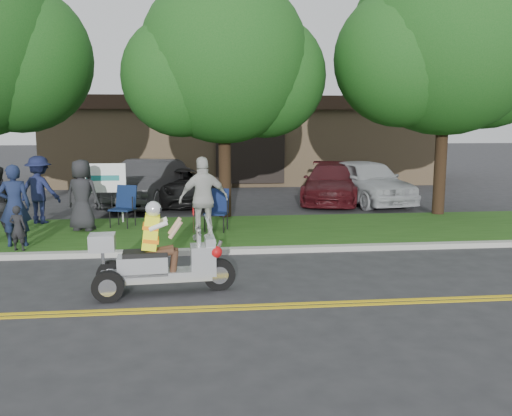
{
  "coord_description": "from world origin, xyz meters",
  "views": [
    {
      "loc": [
        -0.29,
        -8.64,
        2.91
      ],
      "look_at": [
        0.86,
        2.0,
        1.18
      ],
      "focal_mm": 38.0,
      "sensor_mm": 36.0,
      "label": 1
    }
  ],
  "objects": [
    {
      "name": "ground",
      "position": [
        0.0,
        0.0,
        0.0
      ],
      "size": [
        120.0,
        120.0,
        0.0
      ],
      "primitive_type": "plane",
      "color": "#28282B",
      "rests_on": "ground"
    },
    {
      "name": "centerline_near",
      "position": [
        0.0,
        -0.58,
        0.01
      ],
      "size": [
        60.0,
        0.1,
        0.01
      ],
      "primitive_type": "cube",
      "color": "gold",
      "rests_on": "ground"
    },
    {
      "name": "centerline_far",
      "position": [
        0.0,
        -0.42,
        0.01
      ],
      "size": [
        60.0,
        0.1,
        0.01
      ],
      "primitive_type": "cube",
      "color": "gold",
      "rests_on": "ground"
    },
    {
      "name": "curb",
      "position": [
        0.0,
        3.05,
        0.06
      ],
      "size": [
        60.0,
        0.25,
        0.12
      ],
      "primitive_type": "cube",
      "color": "#A8A89E",
      "rests_on": "ground"
    },
    {
      "name": "grass_verge",
      "position": [
        0.0,
        5.2,
        0.06
      ],
      "size": [
        60.0,
        4.0,
        0.1
      ],
      "primitive_type": "cube",
      "color": "#1F4813",
      "rests_on": "ground"
    },
    {
      "name": "commercial_building",
      "position": [
        2.0,
        18.98,
        2.01
      ],
      "size": [
        18.0,
        8.2,
        4.0
      ],
      "color": "#9E7F5B",
      "rests_on": "ground"
    },
    {
      "name": "tree_mid",
      "position": [
        0.55,
        7.23,
        4.43
      ],
      "size": [
        5.88,
        4.8,
        7.05
      ],
      "color": "#332114",
      "rests_on": "ground"
    },
    {
      "name": "tree_right",
      "position": [
        7.06,
        7.03,
        5.03
      ],
      "size": [
        6.86,
        5.6,
        8.07
      ],
      "color": "#332114",
      "rests_on": "ground"
    },
    {
      "name": "business_sign",
      "position": [
        -2.9,
        6.6,
        1.26
      ],
      "size": [
        1.25,
        0.06,
        1.75
      ],
      "color": "silver",
      "rests_on": "ground"
    },
    {
      "name": "trike_scooter",
      "position": [
        -1.0,
        0.38,
        0.56
      ],
      "size": [
        2.43,
        0.84,
        1.59
      ],
      "rotation": [
        0.0,
        0.0,
        0.07
      ],
      "color": "black",
      "rests_on": "ground"
    },
    {
      "name": "lawn_chair_a",
      "position": [
        -2.26,
        6.03,
        0.72
      ],
      "size": [
        0.74,
        0.76,
        1.09
      ],
      "rotation": [
        0.0,
        0.0,
        -0.36
      ],
      "color": "black",
      "rests_on": "grass_verge"
    },
    {
      "name": "lawn_chair_b",
      "position": [
        0.19,
        5.2,
        0.71
      ],
      "size": [
        0.69,
        0.71,
        1.07
      ],
      "rotation": [
        0.0,
        0.0,
        -0.26
      ],
      "color": "black",
      "rests_on": "grass_verge"
    },
    {
      "name": "spectator_adult_left",
      "position": [
        -4.39,
        3.87,
        1.03
      ],
      "size": [
        0.74,
        0.55,
        1.85
      ],
      "primitive_type": "imported",
      "rotation": [
        0.0,
        0.0,
        3.3
      ],
      "color": "#161F3E",
      "rests_on": "grass_verge"
    },
    {
      "name": "spectator_adult_right",
      "position": [
        -0.16,
        3.96,
        1.1
      ],
      "size": [
        1.24,
        0.72,
        1.99
      ],
      "primitive_type": "imported",
      "rotation": [
        0.0,
        0.0,
        3.36
      ],
      "color": "beige",
      "rests_on": "grass_verge"
    },
    {
      "name": "spectator_chair_a",
      "position": [
        -4.63,
        6.68,
        1.04
      ],
      "size": [
        1.37,
        1.08,
        1.86
      ],
      "primitive_type": "imported",
      "rotation": [
        0.0,
        0.0,
        2.78
      ],
      "color": "#181D43",
      "rests_on": "grass_verge"
    },
    {
      "name": "spectator_chair_b",
      "position": [
        -3.25,
        5.53,
        1.02
      ],
      "size": [
        1.03,
        0.83,
        1.84
      ],
      "primitive_type": "imported",
      "rotation": [
        0.0,
        0.0,
        2.84
      ],
      "color": "black",
      "rests_on": "grass_verge"
    },
    {
      "name": "child_left",
      "position": [
        -4.2,
        3.4,
        0.6
      ],
      "size": [
        0.4,
        0.3,
        1.0
      ],
      "primitive_type": "imported",
      "rotation": [
        0.0,
        0.0,
        2.97
      ],
      "color": "black",
      "rests_on": "grass_verge"
    },
    {
      "name": "parked_car_left",
      "position": [
        -2.0,
        10.11,
        0.79
      ],
      "size": [
        2.88,
        5.08,
        1.58
      ],
      "primitive_type": "imported",
      "rotation": [
        0.0,
        0.0,
        -0.27
      ],
      "color": "#2C2C2E",
      "rests_on": "ground"
    },
    {
      "name": "parked_car_mid",
      "position": [
        -0.91,
        10.47,
        0.61
      ],
      "size": [
        2.99,
        4.75,
        1.22
      ],
      "primitive_type": "imported",
      "rotation": [
        0.0,
        0.0,
        0.23
      ],
      "color": "black",
      "rests_on": "ground"
    },
    {
      "name": "parked_car_right",
      "position": [
        4.5,
        10.43,
        0.68
      ],
      "size": [
        3.16,
        5.05,
        1.36
      ],
      "primitive_type": "imported",
      "rotation": [
        0.0,
        0.0,
        -0.29
      ],
      "color": "#410F14",
      "rests_on": "ground"
    },
    {
      "name": "parked_car_far_right",
      "position": [
        5.68,
        9.96,
        0.79
      ],
      "size": [
        2.71,
        4.9,
        1.58
      ],
      "primitive_type": "imported",
      "rotation": [
        0.0,
        0.0,
        0.19
      ],
      "color": "#B0B3B8",
      "rests_on": "ground"
    }
  ]
}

